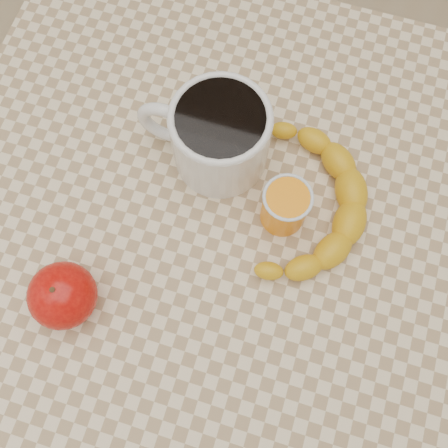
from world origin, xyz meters
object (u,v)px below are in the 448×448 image
(banana, at_px, (307,205))
(apple, at_px, (63,295))
(table, at_px, (224,246))
(orange_juice_glass, at_px, (285,206))
(coffee_mug, at_px, (218,135))

(banana, bearing_deg, apple, -140.54)
(table, relative_size, banana, 3.03)
(table, bearing_deg, orange_juice_glass, 29.90)
(apple, bearing_deg, banana, 38.94)
(table, bearing_deg, banana, 30.50)
(orange_juice_glass, bearing_deg, table, -150.10)
(coffee_mug, distance_m, orange_juice_glass, 0.12)
(table, distance_m, coffee_mug, 0.18)
(banana, bearing_deg, orange_juice_glass, -147.49)
(table, relative_size, coffee_mug, 4.55)
(coffee_mug, bearing_deg, orange_juice_glass, -29.49)
(apple, distance_m, banana, 0.32)
(apple, height_order, banana, apple)
(coffee_mug, bearing_deg, table, -68.78)
(coffee_mug, bearing_deg, apple, -115.39)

